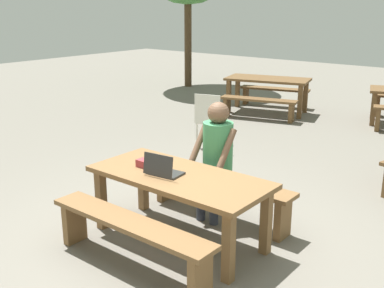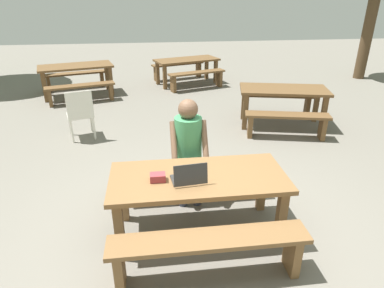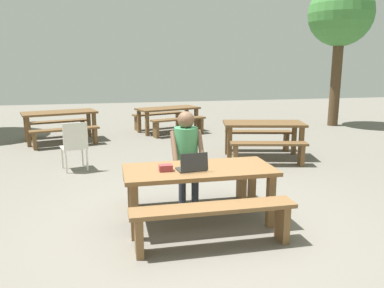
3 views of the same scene
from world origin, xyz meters
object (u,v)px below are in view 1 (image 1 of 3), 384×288
Objects in this scene: person_seated at (216,151)px; picnic_table_distant at (268,83)px; small_pouch at (145,163)px; laptop at (163,170)px; picnic_table_front at (179,184)px; plastic_chair at (210,119)px.

person_seated reaches higher than picnic_table_distant.
person_seated is 5.51m from picnic_table_distant.
laptop is at bearing -12.24° from small_pouch.
plastic_chair reaches higher than picnic_table_front.
person_seated is at bearing -102.44° from laptop.
plastic_chair is at bearing -67.55° from laptop.
laptop is at bearing -84.75° from picnic_table_distant.
person_seated reaches higher than plastic_chair.
picnic_table_front is 2.01× the size of plastic_chair.
person_seated is (-0.03, 0.66, 0.18)m from picnic_table_front.
small_pouch is 0.08× the size of picnic_table_distant.
picnic_table_front is at bearing -83.41° from picnic_table_distant.
picnic_table_front is 0.23m from laptop.
person_seated is at bearing 92.20° from picnic_table_front.
laptop is 0.19× the size of picnic_table_distant.
laptop is (-0.11, -0.12, 0.16)m from picnic_table_front.
small_pouch is (-0.31, 0.07, -0.02)m from laptop.
plastic_chair reaches higher than picnic_table_distant.
laptop reaches higher than plastic_chair.
picnic_table_distant is (-2.17, 5.80, -0.12)m from laptop.
person_seated reaches higher than laptop.
picnic_table_front is 5.10× the size of laptop.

